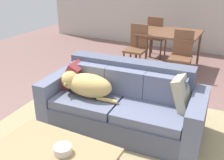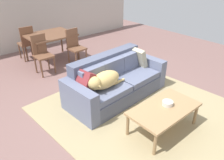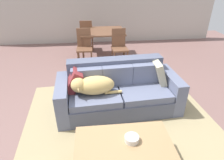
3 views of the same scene
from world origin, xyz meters
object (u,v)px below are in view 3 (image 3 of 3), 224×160
object	(u,v)px
throw_pillow_by_right_arm	(159,72)
coffee_table	(123,145)
throw_pillow_by_left_arm	(73,80)
dining_table	(102,33)
dining_chair_near_left	(84,46)
couch	(118,91)
dining_chair_near_right	(119,45)
dining_chair_far_left	(87,34)
dog_on_left_cushion	(92,85)
bowl_on_coffee_table	(132,139)

from	to	relation	value
throw_pillow_by_right_arm	coffee_table	xyz separation A→B (m)	(-0.86, -1.40, -0.23)
throw_pillow_by_left_arm	dining_table	size ratio (longest dim) A/B	0.32
dining_chair_near_left	throw_pillow_by_left_arm	bearing A→B (deg)	-94.34
throw_pillow_by_right_arm	coffee_table	world-z (taller)	throw_pillow_by_right_arm
couch	dining_table	xyz separation A→B (m)	(-0.11, 2.52, 0.37)
throw_pillow_by_right_arm	dining_chair_near_right	xyz separation A→B (m)	(-0.47, 1.84, -0.11)
throw_pillow_by_right_arm	dining_table	size ratio (longest dim) A/B	0.35
throw_pillow_by_left_arm	coffee_table	bearing A→B (deg)	-63.25
dining_chair_near_right	dining_chair_far_left	distance (m)	1.39
couch	dog_on_left_cushion	xyz separation A→B (m)	(-0.45, -0.19, 0.26)
coffee_table	dining_chair_far_left	distance (m)	4.36
couch	throw_pillow_by_left_arm	bearing A→B (deg)	176.13
dining_table	dining_chair_near_right	world-z (taller)	dining_chair_near_right
dog_on_left_cushion	dining_table	size ratio (longest dim) A/B	0.68
throw_pillow_by_left_arm	dining_chair_far_left	distance (m)	3.04
dining_chair_near_left	dining_chair_far_left	size ratio (longest dim) A/B	1.00
dog_on_left_cushion	throw_pillow_by_right_arm	size ratio (longest dim) A/B	1.96
throw_pillow_by_right_arm	bowl_on_coffee_table	size ratio (longest dim) A/B	2.41
coffee_table	couch	bearing A→B (deg)	85.33
dining_chair_near_left	throw_pillow_by_right_arm	bearing A→B (deg)	-54.06
dog_on_left_cushion	throw_pillow_by_left_arm	world-z (taller)	throw_pillow_by_left_arm
throw_pillow_by_left_arm	bowl_on_coffee_table	xyz separation A→B (m)	(0.75, -1.28, -0.14)
throw_pillow_by_left_arm	dining_chair_far_left	size ratio (longest dim) A/B	0.40
dog_on_left_cushion	throw_pillow_by_left_arm	size ratio (longest dim) A/B	2.12
coffee_table	dining_chair_near_left	distance (m)	3.32
dog_on_left_cushion	dining_chair_near_left	xyz separation A→B (m)	(-0.17, 2.17, -0.06)
dog_on_left_cushion	dining_chair_far_left	xyz separation A→B (m)	(-0.12, 3.23, -0.07)
throw_pillow_by_right_arm	dining_chair_near_right	distance (m)	1.90
throw_pillow_by_right_arm	dining_chair_near_left	world-z (taller)	dining_chair_near_left
throw_pillow_by_right_arm	dining_table	world-z (taller)	throw_pillow_by_right_arm
couch	dining_chair_near_left	xyz separation A→B (m)	(-0.62, 1.98, 0.20)
dining_table	throw_pillow_by_right_arm	bearing A→B (deg)	-70.21
bowl_on_coffee_table	dining_chair_far_left	world-z (taller)	dining_chair_far_left
coffee_table	dining_chair_near_left	size ratio (longest dim) A/B	1.21
dog_on_left_cushion	dining_chair_near_left	size ratio (longest dim) A/B	0.86
coffee_table	throw_pillow_by_left_arm	bearing A→B (deg)	116.75
couch	dining_table	size ratio (longest dim) A/B	1.79
throw_pillow_by_right_arm	dining_chair_near_left	distance (m)	2.33
throw_pillow_by_left_arm	dining_chair_near_left	xyz separation A→B (m)	(0.14, 1.98, -0.08)
dining_chair_near_left	dining_table	bearing A→B (deg)	46.28
dining_chair_near_right	dining_table	bearing A→B (deg)	121.46
throw_pillow_by_left_arm	dining_chair_near_left	bearing A→B (deg)	85.96
couch	coffee_table	distance (m)	1.31
throw_pillow_by_right_arm	coffee_table	distance (m)	1.66
dining_chair_near_right	dining_chair_near_left	bearing A→B (deg)	174.01
throw_pillow_by_left_arm	coffee_table	world-z (taller)	throw_pillow_by_left_arm
couch	dining_chair_near_right	bearing A→B (deg)	77.75
throw_pillow_by_right_arm	dining_chair_far_left	size ratio (longest dim) A/B	0.44
bowl_on_coffee_table	throw_pillow_by_right_arm	bearing A→B (deg)	61.17
throw_pillow_by_left_arm	coffee_table	size ratio (longest dim) A/B	0.34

